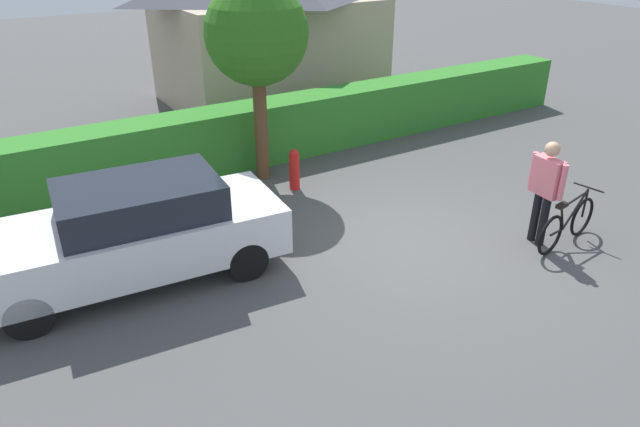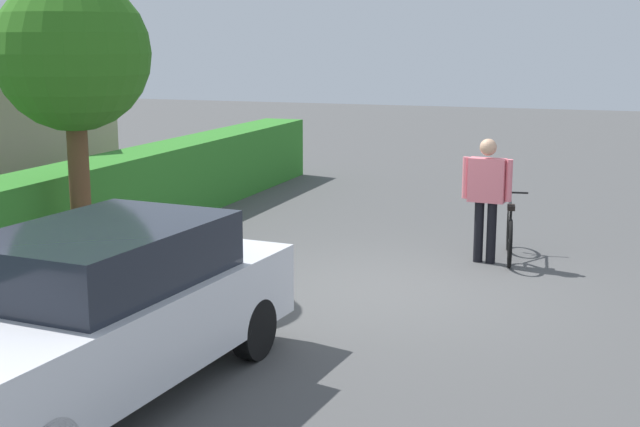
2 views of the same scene
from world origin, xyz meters
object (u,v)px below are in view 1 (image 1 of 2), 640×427
bicycle (567,224)px  tree_kerbside (257,35)px  parked_car_near (133,231)px  fire_hydrant (294,169)px  person_rider (546,185)px

bicycle → tree_kerbside: size_ratio=0.43×
parked_car_near → fire_hydrant: parked_car_near is taller
parked_car_near → tree_kerbside: (3.21, 2.36, 2.04)m
person_rider → fire_hydrant: person_rider is taller
person_rider → fire_hydrant: bearing=120.2°
tree_kerbside → fire_hydrant: bearing=-71.7°
fire_hydrant → bicycle: bearing=-58.3°
bicycle → parked_car_near: bearing=156.5°
parked_car_near → bicycle: parked_car_near is taller
fire_hydrant → tree_kerbside: bearing=108.3°
bicycle → tree_kerbside: tree_kerbside is taller
bicycle → tree_kerbside: (-2.86, 5.00, 2.44)m
person_rider → fire_hydrant: (-2.27, 3.89, -0.59)m
parked_car_near → person_rider: 6.21m
parked_car_near → person_rider: bearing=-22.2°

